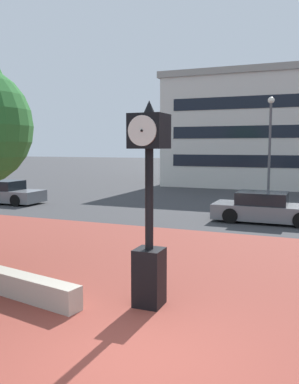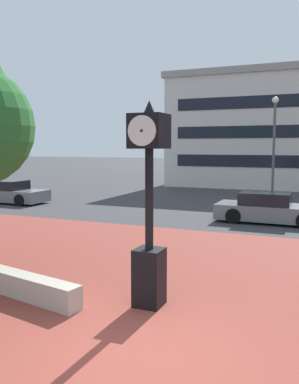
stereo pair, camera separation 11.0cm
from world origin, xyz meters
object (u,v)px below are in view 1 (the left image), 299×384
Objects in this scene: car_street_near at (266,209)px; street_lamp_post at (270,138)px; street_clock at (149,207)px; car_street_far at (6,193)px.

car_street_near is 6.29m from street_lamp_post.
street_clock is at bearing -5.83° from car_street_near.
street_lamp_post reaches higher than car_street_far.
street_clock is 0.70× the size of street_lamp_post.
car_street_far is 0.71× the size of street_lamp_post.
street_clock is at bearing 50.32° from car_street_far.
car_street_near is (1.14, 10.33, -1.44)m from street_clock.
street_clock is 0.98× the size of car_street_far.
street_lamp_post is at bearing 109.53° from car_street_far.
street_clock reaches higher than car_street_near.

